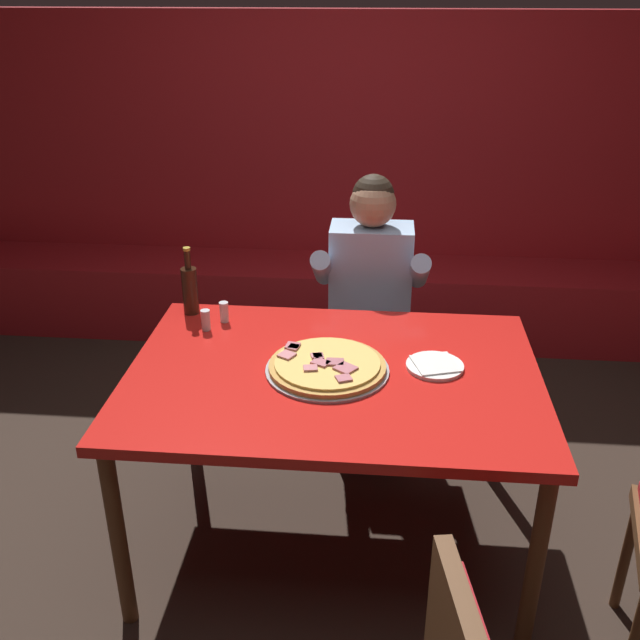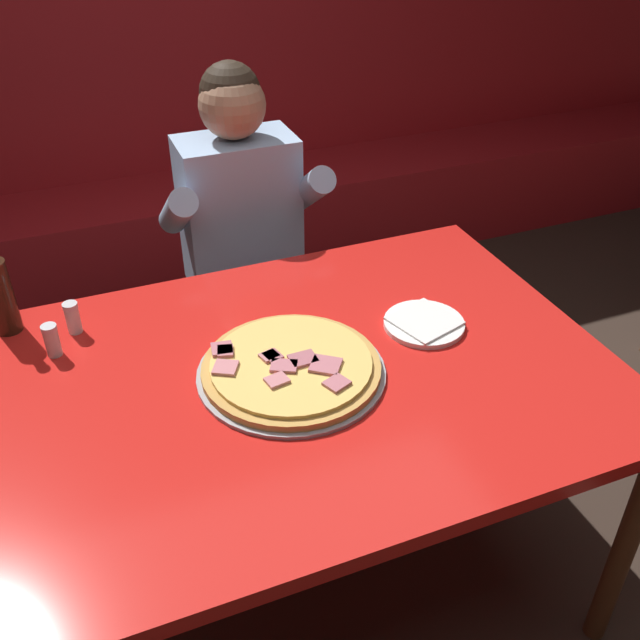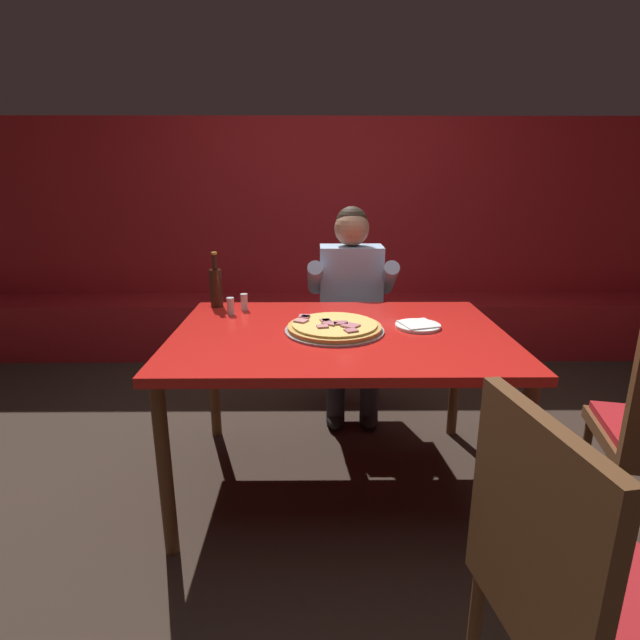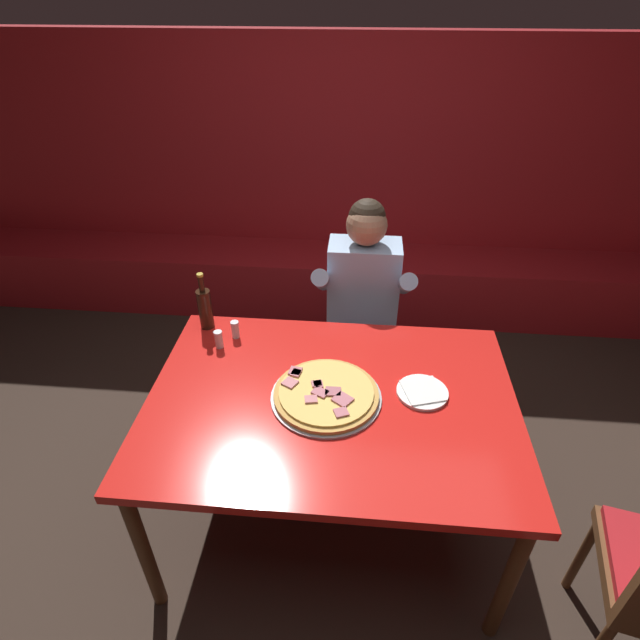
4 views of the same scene
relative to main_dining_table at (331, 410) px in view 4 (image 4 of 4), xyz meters
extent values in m
plane|color=#33261E|center=(0.00, 0.00, -0.71)|extent=(24.00, 24.00, 0.00)
cube|color=#A3191E|center=(0.00, 2.18, 0.24)|extent=(6.80, 0.16, 1.90)
cube|color=#A3191E|center=(0.00, 1.86, -0.48)|extent=(6.46, 0.48, 0.46)
cylinder|color=brown|center=(-0.68, -0.47, -0.34)|extent=(0.06, 0.06, 0.74)
cylinder|color=brown|center=(0.68, -0.47, -0.34)|extent=(0.06, 0.06, 0.74)
cylinder|color=brown|center=(-0.68, 0.47, -0.34)|extent=(0.06, 0.06, 0.74)
cylinder|color=brown|center=(0.68, 0.47, -0.34)|extent=(0.06, 0.06, 0.74)
cube|color=red|center=(0.00, 0.00, 0.05)|extent=(1.49, 1.06, 0.04)
cylinder|color=#9E9EA3|center=(-0.02, 0.00, 0.07)|extent=(0.45, 0.45, 0.01)
cylinder|color=#C69347|center=(-0.02, 0.00, 0.09)|extent=(0.42, 0.42, 0.02)
cylinder|color=#E5BC5B|center=(-0.02, 0.00, 0.10)|extent=(0.38, 0.38, 0.01)
cube|color=#C6757A|center=(-0.06, 0.03, 0.11)|extent=(0.05, 0.05, 0.01)
cube|color=#B76670|center=(-0.04, -0.01, 0.11)|extent=(0.08, 0.07, 0.01)
cube|color=#C6757A|center=(-0.17, 0.03, 0.11)|extent=(0.07, 0.07, 0.01)
cube|color=#A85B66|center=(0.01, -0.01, 0.11)|extent=(0.06, 0.05, 0.01)
cube|color=#B76670|center=(-0.16, 0.10, 0.11)|extent=(0.06, 0.06, 0.01)
cube|color=#B76670|center=(-0.16, 0.09, 0.11)|extent=(0.05, 0.05, 0.01)
cube|color=#B76670|center=(0.04, -0.12, 0.11)|extent=(0.07, 0.06, 0.01)
cube|color=#B76670|center=(0.05, -0.05, 0.11)|extent=(0.09, 0.09, 0.01)
cube|color=#A85B66|center=(-0.06, 0.03, 0.11)|extent=(0.05, 0.05, 0.01)
cube|color=#C6757A|center=(-0.08, -0.06, 0.11)|extent=(0.06, 0.05, 0.01)
cylinder|color=white|center=(0.37, 0.06, 0.08)|extent=(0.21, 0.21, 0.01)
cube|color=white|center=(0.37, 0.06, 0.09)|extent=(0.19, 0.19, 0.01)
cylinder|color=black|center=(-0.63, 0.44, 0.17)|extent=(0.07, 0.07, 0.20)
cylinder|color=black|center=(-0.63, 0.44, 0.31)|extent=(0.03, 0.03, 0.08)
cylinder|color=#B29933|center=(-0.63, 0.44, 0.36)|extent=(0.03, 0.03, 0.01)
cylinder|color=silver|center=(-0.53, 0.29, 0.11)|extent=(0.04, 0.04, 0.07)
cylinder|color=#28231E|center=(-0.53, 0.29, 0.09)|extent=(0.03, 0.03, 0.04)
cylinder|color=silver|center=(-0.53, 0.29, 0.15)|extent=(0.04, 0.04, 0.01)
cylinder|color=silver|center=(-0.48, 0.37, 0.11)|extent=(0.04, 0.04, 0.07)
cylinder|color=silver|center=(-0.48, 0.37, 0.09)|extent=(0.03, 0.03, 0.04)
cylinder|color=silver|center=(-0.48, 0.37, 0.15)|extent=(0.04, 0.04, 0.01)
ellipsoid|color=black|center=(0.01, 0.58, -0.66)|extent=(0.11, 0.24, 0.09)
ellipsoid|color=black|center=(0.21, 0.58, -0.66)|extent=(0.11, 0.24, 0.09)
cylinder|color=#282833|center=(0.01, 0.58, -0.48)|extent=(0.11, 0.11, 0.43)
cylinder|color=#282833|center=(0.21, 0.58, -0.48)|extent=(0.11, 0.11, 0.43)
cube|color=#282833|center=(0.11, 0.68, -0.20)|extent=(0.34, 0.40, 0.12)
cube|color=#9EBCE0|center=(0.11, 0.88, 0.07)|extent=(0.38, 0.22, 0.52)
cylinder|color=#9EBCE0|center=(-0.11, 0.80, 0.15)|extent=(0.09, 0.30, 0.25)
cylinder|color=#9EBCE0|center=(0.33, 0.80, 0.15)|extent=(0.09, 0.30, 0.25)
sphere|color=tan|center=(0.11, 0.88, 0.44)|extent=(0.21, 0.21, 0.21)
sphere|color=#2D2319|center=(0.11, 0.89, 0.47)|extent=(0.19, 0.19, 0.19)
cylinder|color=brown|center=(1.05, -0.26, -0.47)|extent=(0.04, 0.04, 0.47)
camera|label=1|loc=(0.15, -2.23, 1.35)|focal=40.00mm
camera|label=2|loc=(-0.45, -1.25, 1.13)|focal=40.00mm
camera|label=3|loc=(-0.11, -2.14, 0.75)|focal=28.00mm
camera|label=4|loc=(0.08, -1.47, 1.48)|focal=28.00mm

